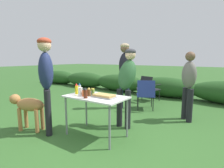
{
  "coord_description": "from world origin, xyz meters",
  "views": [
    {
      "loc": [
        1.96,
        -2.35,
        1.41
      ],
      "look_at": [
        -0.03,
        0.55,
        0.89
      ],
      "focal_mm": 28.0,
      "sensor_mm": 36.0,
      "label": 1
    }
  ],
  "objects_px": {
    "mustard_bottle": "(77,89)",
    "mayo_bottle": "(80,88)",
    "bbq_sauce_bottle": "(85,93)",
    "camp_chair_green_behind_table": "(149,87)",
    "standing_person_in_navy_coat": "(189,80)",
    "standing_person_with_beanie": "(125,67)",
    "mixing_bowl": "(86,93)",
    "hot_sauce_bottle": "(84,92)",
    "food_tray": "(104,96)",
    "relish_jar": "(93,92)",
    "camp_chair_near_hedge": "(146,93)",
    "dog": "(28,106)",
    "plate_stack": "(85,91)",
    "folding_table": "(96,100)",
    "paper_cup_stack": "(80,92)",
    "beer_bottle": "(89,92)",
    "standing_person_in_red_jacket": "(46,75)",
    "standing_person_in_gray_fleece": "(127,78)"
  },
  "relations": [
    {
      "from": "hot_sauce_bottle",
      "to": "camp_chair_near_hedge",
      "type": "xyz_separation_m",
      "value": [
        0.24,
        2.14,
        -0.34
      ]
    },
    {
      "from": "mixing_bowl",
      "to": "dog",
      "type": "xyz_separation_m",
      "value": [
        -1.01,
        -0.58,
        -0.29
      ]
    },
    {
      "from": "mixing_bowl",
      "to": "mustard_bottle",
      "type": "relative_size",
      "value": 1.05
    },
    {
      "from": "standing_person_in_navy_coat",
      "to": "standing_person_with_beanie",
      "type": "xyz_separation_m",
      "value": [
        -1.69,
        0.08,
        0.25
      ]
    },
    {
      "from": "standing_person_in_red_jacket",
      "to": "camp_chair_green_behind_table",
      "type": "distance_m",
      "value": 3.53
    },
    {
      "from": "paper_cup_stack",
      "to": "standing_person_with_beanie",
      "type": "bearing_deg",
      "value": 97.06
    },
    {
      "from": "standing_person_in_red_jacket",
      "to": "camp_chair_green_behind_table",
      "type": "height_order",
      "value": "standing_person_in_red_jacket"
    },
    {
      "from": "standing_person_in_red_jacket",
      "to": "standing_person_with_beanie",
      "type": "relative_size",
      "value": 0.98
    },
    {
      "from": "standing_person_with_beanie",
      "to": "camp_chair_green_behind_table",
      "type": "relative_size",
      "value": 2.18
    },
    {
      "from": "camp_chair_green_behind_table",
      "to": "camp_chair_near_hedge",
      "type": "xyz_separation_m",
      "value": [
        0.32,
        -0.98,
        0.0
      ]
    },
    {
      "from": "hot_sauce_bottle",
      "to": "camp_chair_green_behind_table",
      "type": "height_order",
      "value": "hot_sauce_bottle"
    },
    {
      "from": "paper_cup_stack",
      "to": "dog",
      "type": "relative_size",
      "value": 0.17
    },
    {
      "from": "standing_person_in_gray_fleece",
      "to": "standing_person_with_beanie",
      "type": "bearing_deg",
      "value": 124.87
    },
    {
      "from": "food_tray",
      "to": "standing_person_in_navy_coat",
      "type": "relative_size",
      "value": 0.27
    },
    {
      "from": "plate_stack",
      "to": "standing_person_with_beanie",
      "type": "distance_m",
      "value": 1.73
    },
    {
      "from": "standing_person_with_beanie",
      "to": "mayo_bottle",
      "type": "bearing_deg",
      "value": -104.04
    },
    {
      "from": "mixing_bowl",
      "to": "dog",
      "type": "bearing_deg",
      "value": -150.44
    },
    {
      "from": "food_tray",
      "to": "dog",
      "type": "height_order",
      "value": "food_tray"
    },
    {
      "from": "camp_chair_green_behind_table",
      "to": "food_tray",
      "type": "bearing_deg",
      "value": -65.18
    },
    {
      "from": "mustard_bottle",
      "to": "dog",
      "type": "height_order",
      "value": "mustard_bottle"
    },
    {
      "from": "folding_table",
      "to": "bbq_sauce_bottle",
      "type": "relative_size",
      "value": 6.0
    },
    {
      "from": "hot_sauce_bottle",
      "to": "standing_person_in_red_jacket",
      "type": "xyz_separation_m",
      "value": [
        -0.65,
        -0.3,
        0.31
      ]
    },
    {
      "from": "bbq_sauce_bottle",
      "to": "camp_chair_near_hedge",
      "type": "xyz_separation_m",
      "value": [
        0.12,
        2.23,
        -0.36
      ]
    },
    {
      "from": "mustard_bottle",
      "to": "standing_person_with_beanie",
      "type": "relative_size",
      "value": 0.12
    },
    {
      "from": "mustard_bottle",
      "to": "standing_person_with_beanie",
      "type": "distance_m",
      "value": 1.96
    },
    {
      "from": "bbq_sauce_bottle",
      "to": "camp_chair_near_hedge",
      "type": "relative_size",
      "value": 0.22
    },
    {
      "from": "folding_table",
      "to": "paper_cup_stack",
      "type": "bearing_deg",
      "value": -153.18
    },
    {
      "from": "hot_sauce_bottle",
      "to": "bbq_sauce_bottle",
      "type": "relative_size",
      "value": 0.82
    },
    {
      "from": "beer_bottle",
      "to": "standing_person_with_beanie",
      "type": "distance_m",
      "value": 1.99
    },
    {
      "from": "beer_bottle",
      "to": "dog",
      "type": "distance_m",
      "value": 1.3
    },
    {
      "from": "camp_chair_green_behind_table",
      "to": "mayo_bottle",
      "type": "bearing_deg",
      "value": -76.62
    },
    {
      "from": "mixing_bowl",
      "to": "hot_sauce_bottle",
      "type": "xyz_separation_m",
      "value": [
        0.1,
        -0.16,
        0.04
      ]
    },
    {
      "from": "standing_person_with_beanie",
      "to": "standing_person_in_red_jacket",
      "type": "bearing_deg",
      "value": -114.11
    },
    {
      "from": "mustard_bottle",
      "to": "mayo_bottle",
      "type": "bearing_deg",
      "value": 95.2
    },
    {
      "from": "relish_jar",
      "to": "beer_bottle",
      "type": "height_order",
      "value": "beer_bottle"
    },
    {
      "from": "standing_person_with_beanie",
      "to": "camp_chair_green_behind_table",
      "type": "distance_m",
      "value": 1.36
    },
    {
      "from": "relish_jar",
      "to": "standing_person_in_navy_coat",
      "type": "relative_size",
      "value": 0.08
    },
    {
      "from": "standing_person_in_navy_coat",
      "to": "relish_jar",
      "type": "bearing_deg",
      "value": -78.2
    },
    {
      "from": "plate_stack",
      "to": "mayo_bottle",
      "type": "relative_size",
      "value": 1.02
    },
    {
      "from": "standing_person_in_navy_coat",
      "to": "mustard_bottle",
      "type": "bearing_deg",
      "value": -83.26
    },
    {
      "from": "standing_person_with_beanie",
      "to": "food_tray",
      "type": "bearing_deg",
      "value": -86.48
    },
    {
      "from": "bbq_sauce_bottle",
      "to": "camp_chair_green_behind_table",
      "type": "distance_m",
      "value": 3.24
    },
    {
      "from": "mayo_bottle",
      "to": "camp_chair_green_behind_table",
      "type": "relative_size",
      "value": 0.24
    },
    {
      "from": "food_tray",
      "to": "beer_bottle",
      "type": "xyz_separation_m",
      "value": [
        -0.29,
        -0.05,
        0.05
      ]
    },
    {
      "from": "beer_bottle",
      "to": "standing_person_in_gray_fleece",
      "type": "relative_size",
      "value": 0.1
    },
    {
      "from": "plate_stack",
      "to": "camp_chair_near_hedge",
      "type": "bearing_deg",
      "value": 74.71
    },
    {
      "from": "folding_table",
      "to": "bbq_sauce_bottle",
      "type": "height_order",
      "value": "bbq_sauce_bottle"
    },
    {
      "from": "paper_cup_stack",
      "to": "hot_sauce_bottle",
      "type": "xyz_separation_m",
      "value": [
        0.1,
        0.0,
        -0.0
      ]
    },
    {
      "from": "food_tray",
      "to": "hot_sauce_bottle",
      "type": "relative_size",
      "value": 2.79
    },
    {
      "from": "bbq_sauce_bottle",
      "to": "dog",
      "type": "distance_m",
      "value": 1.31
    }
  ]
}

